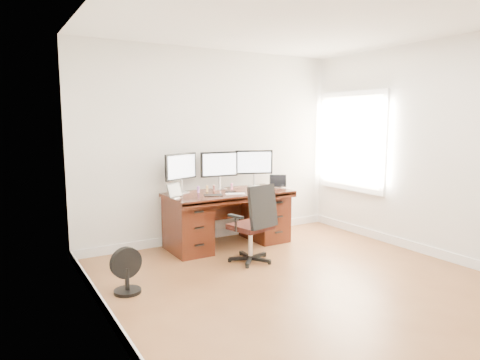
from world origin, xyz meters
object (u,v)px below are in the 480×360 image
keyboard (235,194)px  office_chair (253,237)px  floor_fan (127,271)px  desk (228,216)px  monitor_center (219,166)px

keyboard → office_chair: bearing=-73.0°
floor_fan → keyboard: size_ratio=1.83×
desk → floor_fan: desk is taller
monitor_center → keyboard: monitor_center is taller
office_chair → floor_fan: bearing=171.7°
office_chair → floor_fan: size_ratio=2.07×
office_chair → keyboard: size_ratio=3.79×
floor_fan → monitor_center: bearing=26.5°
floor_fan → keyboard: (1.65, 0.69, 0.53)m
desk → office_chair: bearing=-96.6°
keyboard → monitor_center: bearing=111.4°
desk → floor_fan: bearing=-150.6°
floor_fan → desk: bearing=20.7°
desk → floor_fan: size_ratio=3.64×
floor_fan → office_chair: bearing=-3.4°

